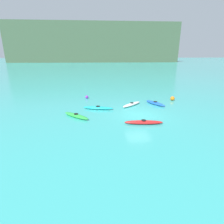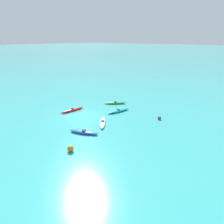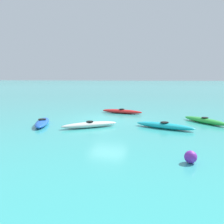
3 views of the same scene
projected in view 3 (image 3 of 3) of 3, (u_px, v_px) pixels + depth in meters
ground_plane at (108, 118)px, 16.59m from camera, size 600.00×600.00×0.00m
kayak_green at (205, 121)px, 14.79m from camera, size 2.71×2.75×0.37m
kayak_blue at (42, 122)px, 14.17m from camera, size 1.89×3.06×0.37m
kayak_white at (90, 125)px, 13.46m from camera, size 2.89×2.53×0.37m
kayak_cyan at (164, 126)px, 13.19m from camera, size 3.42×1.63×0.37m
kayak_red at (122, 111)px, 18.92m from camera, size 3.41×1.11×0.37m
buoy_purple at (191, 157)px, 7.79m from camera, size 0.42×0.42×0.42m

